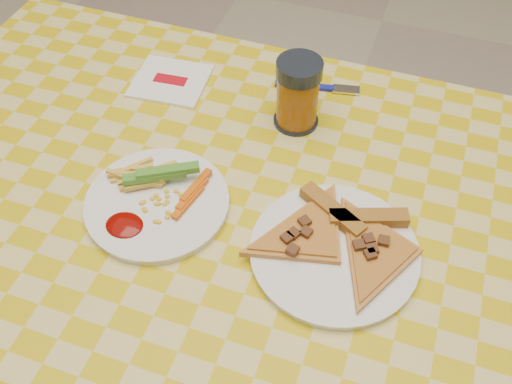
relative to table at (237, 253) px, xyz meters
The scene contains 8 objects.
table is the anchor object (origin of this frame).
plate_left 0.15m from the table, behind, with size 0.22×0.22×0.01m, color white.
plate_right 0.17m from the table, ahead, with size 0.24×0.24×0.01m, color white.
fries_veggies 0.17m from the table, behind, with size 0.17×0.16×0.04m.
pizza_slices 0.18m from the table, ahead, with size 0.32×0.26×0.02m.
drink_glass 0.28m from the table, 85.47° to the left, with size 0.08×0.08×0.13m.
napkin 0.36m from the table, 130.55° to the left, with size 0.14×0.13×0.01m.
fork 0.35m from the table, 84.41° to the left, with size 0.16×0.05×0.01m.
Camera 1 is at (0.19, -0.47, 1.44)m, focal length 40.00 mm.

